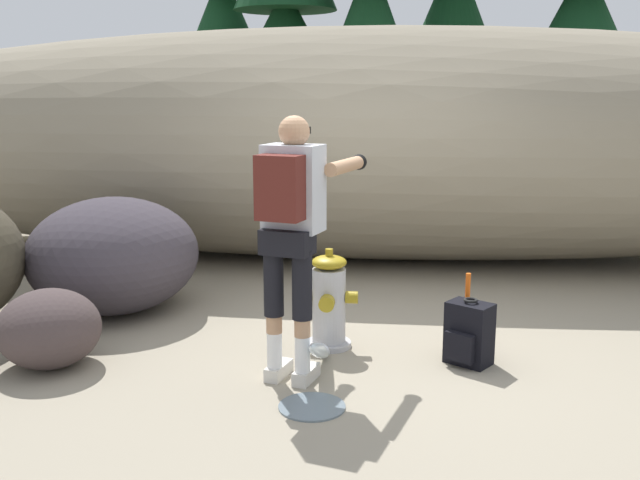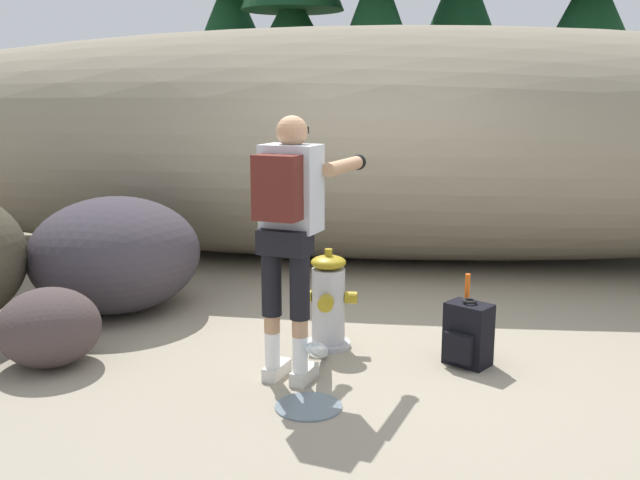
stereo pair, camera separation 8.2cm
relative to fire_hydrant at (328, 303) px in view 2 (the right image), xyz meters
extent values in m
cube|color=gray|center=(0.16, 0.00, -0.36)|extent=(56.00, 56.00, 0.04)
ellipsoid|color=gray|center=(0.16, 3.11, 0.94)|extent=(15.18, 3.20, 2.57)
cylinder|color=#B2B2B7|center=(0.00, 0.00, -0.32)|extent=(0.33, 0.33, 0.04)
cylinder|color=#B2B2B7|center=(0.00, 0.00, -0.02)|extent=(0.25, 0.25, 0.56)
ellipsoid|color=#9E8419|center=(0.00, 0.00, 0.31)|extent=(0.26, 0.26, 0.10)
cylinder|color=#9E8419|center=(0.00, 0.00, 0.38)|extent=(0.06, 0.06, 0.05)
cylinder|color=#9E8419|center=(-0.17, 0.00, 0.04)|extent=(0.09, 0.09, 0.09)
cylinder|color=#9E8419|center=(0.17, 0.00, 0.04)|extent=(0.09, 0.09, 0.09)
cylinder|color=#9E8419|center=(0.00, -0.16, 0.04)|extent=(0.11, 0.09, 0.11)
ellipsoid|color=silver|center=(0.00, -0.62, -0.14)|extent=(0.10, 0.94, 0.47)
cylinder|color=slate|center=(0.00, -1.07, -0.34)|extent=(0.41, 0.41, 0.01)
cube|color=beige|center=(-0.28, -0.61, -0.30)|extent=(0.17, 0.28, 0.09)
cylinder|color=white|center=(-0.29, -0.67, -0.13)|extent=(0.10, 0.10, 0.24)
cylinder|color=tan|center=(-0.29, -0.67, 0.05)|extent=(0.10, 0.10, 0.12)
cylinder|color=black|center=(-0.29, -0.67, 0.33)|extent=(0.13, 0.13, 0.45)
cube|color=beige|center=(-0.09, -0.67, -0.30)|extent=(0.17, 0.28, 0.09)
cylinder|color=white|center=(-0.10, -0.73, -0.13)|extent=(0.10, 0.10, 0.24)
cylinder|color=tan|center=(-0.10, -0.73, 0.05)|extent=(0.10, 0.10, 0.12)
cylinder|color=black|center=(-0.10, -0.73, 0.33)|extent=(0.13, 0.13, 0.45)
cube|color=black|center=(-0.20, -0.70, 0.60)|extent=(0.36, 0.28, 0.16)
cube|color=#B7BCC6|center=(-0.17, -0.60, 0.93)|extent=(0.41, 0.33, 0.55)
cube|color=#511E19|center=(-0.23, -0.80, 0.96)|extent=(0.31, 0.23, 0.40)
sphere|color=tan|center=(-0.17, -0.58, 1.29)|extent=(0.20, 0.20, 0.20)
cube|color=black|center=(-0.14, -0.50, 1.29)|extent=(0.15, 0.06, 0.04)
cylinder|color=tan|center=(-0.28, -0.19, 1.05)|extent=(0.24, 0.58, 0.09)
sphere|color=black|center=(-0.21, 0.07, 1.05)|extent=(0.11, 0.11, 0.11)
cylinder|color=tan|center=(0.14, -0.31, 1.05)|extent=(0.24, 0.58, 0.09)
sphere|color=black|center=(0.21, -0.05, 1.05)|extent=(0.11, 0.11, 0.11)
cube|color=black|center=(1.01, -0.23, -0.12)|extent=(0.36, 0.33, 0.44)
cube|color=black|center=(0.93, -0.34, -0.19)|extent=(0.21, 0.17, 0.20)
torus|color=black|center=(1.01, -0.23, 0.12)|extent=(0.10, 0.10, 0.02)
cube|color=black|center=(1.14, -0.18, -0.12)|extent=(0.06, 0.05, 0.37)
cube|color=black|center=(1.00, -0.09, -0.12)|extent=(0.06, 0.05, 0.37)
ellipsoid|color=#39333B|center=(-1.92, 0.69, 0.15)|extent=(2.01, 2.02, 0.99)
ellipsoid|color=#433636|center=(-1.88, -0.60, -0.07)|extent=(0.83, 0.82, 0.55)
cylinder|color=#47331E|center=(-3.06, 9.64, 0.55)|extent=(0.26, 0.26, 1.78)
cone|color=#0F3319|center=(-3.06, 9.64, 2.68)|extent=(2.15, 2.15, 2.49)
cylinder|color=#47331E|center=(-1.65, 8.68, 0.19)|extent=(0.36, 0.36, 1.06)
cone|color=#0F3319|center=(-1.65, 8.68, 2.08)|extent=(2.96, 2.96, 2.72)
cylinder|color=#47331E|center=(-0.06, 7.98, 0.25)|extent=(0.28, 0.28, 1.18)
cone|color=#0F3319|center=(-0.06, 7.98, 2.34)|extent=(2.31, 2.31, 3.01)
cylinder|color=#47331E|center=(1.49, 9.63, 0.35)|extent=(0.31, 0.31, 1.39)
cone|color=#0F3319|center=(1.49, 9.63, 2.62)|extent=(2.60, 2.60, 3.15)
cylinder|color=#47331E|center=(3.58, 8.22, 0.31)|extent=(0.32, 0.32, 1.30)
cone|color=#0F3319|center=(3.58, 8.22, 2.34)|extent=(2.70, 2.70, 2.76)
cylinder|color=#E55914|center=(1.00, -0.03, -0.04)|extent=(0.04, 0.04, 0.60)
camera|label=1|loc=(0.48, -5.10, 1.54)|focal=40.53mm
camera|label=2|loc=(0.57, -5.09, 1.54)|focal=40.53mm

